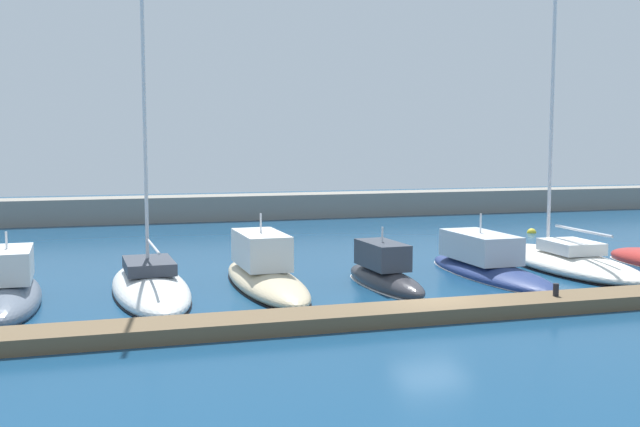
# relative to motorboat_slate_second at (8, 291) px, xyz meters

# --- Properties ---
(ground_plane) EXTENTS (120.00, 120.00, 0.00)m
(ground_plane) POSITION_rel_motorboat_slate_second_xyz_m (14.17, -4.88, -0.50)
(ground_plane) COLOR navy
(dock_pier) EXTENTS (43.18, 1.80, 0.47)m
(dock_pier) POSITION_rel_motorboat_slate_second_xyz_m (14.17, -6.11, -0.26)
(dock_pier) COLOR brown
(dock_pier) RESTS_ON ground_plane
(breakwater_seawall) EXTENTS (108.00, 2.93, 1.80)m
(breakwater_seawall) POSITION_rel_motorboat_slate_second_xyz_m (14.17, 26.62, 0.40)
(breakwater_seawall) COLOR gray
(breakwater_seawall) RESTS_ON ground_plane
(motorboat_slate_second) EXTENTS (2.52, 7.88, 3.04)m
(motorboat_slate_second) POSITION_rel_motorboat_slate_second_xyz_m (0.00, 0.00, 0.00)
(motorboat_slate_second) COLOR slate
(motorboat_slate_second) RESTS_ON ground_plane
(sailboat_white_third) EXTENTS (3.20, 9.89, 17.38)m
(sailboat_white_third) POSITION_rel_motorboat_slate_second_xyz_m (4.97, 0.52, -0.18)
(sailboat_white_third) COLOR white
(sailboat_white_third) RESTS_ON ground_plane
(motorboat_sand_fourth) EXTENTS (2.67, 9.73, 3.18)m
(motorboat_sand_fourth) POSITION_rel_motorboat_slate_second_xyz_m (9.46, 0.66, 0.07)
(motorboat_sand_fourth) COLOR beige
(motorboat_sand_fourth) RESTS_ON ground_plane
(motorboat_charcoal_fifth) EXTENTS (1.96, 6.39, 2.65)m
(motorboat_charcoal_fifth) POSITION_rel_motorboat_slate_second_xyz_m (14.07, -0.65, 0.02)
(motorboat_charcoal_fifth) COLOR #2D2D33
(motorboat_charcoal_fifth) RESTS_ON ground_plane
(motorboat_navy_sixth) EXTENTS (2.82, 9.45, 2.96)m
(motorboat_navy_sixth) POSITION_rel_motorboat_slate_second_xyz_m (19.32, 0.52, -0.05)
(motorboat_navy_sixth) COLOR navy
(motorboat_navy_sixth) RESTS_ON ground_plane
(sailboat_ivory_seventh) EXTENTS (3.86, 10.59, 22.38)m
(sailboat_ivory_seventh) POSITION_rel_motorboat_slate_second_xyz_m (23.62, 1.01, -0.06)
(sailboat_ivory_seventh) COLOR silver
(sailboat_ivory_seventh) RESTS_ON ground_plane
(mooring_buoy_yellow) EXTENTS (0.58, 0.58, 0.58)m
(mooring_buoy_yellow) POSITION_rel_motorboat_slate_second_xyz_m (29.42, 12.98, -0.50)
(mooring_buoy_yellow) COLOR yellow
(mooring_buoy_yellow) RESTS_ON ground_plane
(dock_bollard) EXTENTS (0.20, 0.20, 0.44)m
(dock_bollard) POSITION_rel_motorboat_slate_second_xyz_m (18.32, -6.11, 0.19)
(dock_bollard) COLOR black
(dock_bollard) RESTS_ON dock_pier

